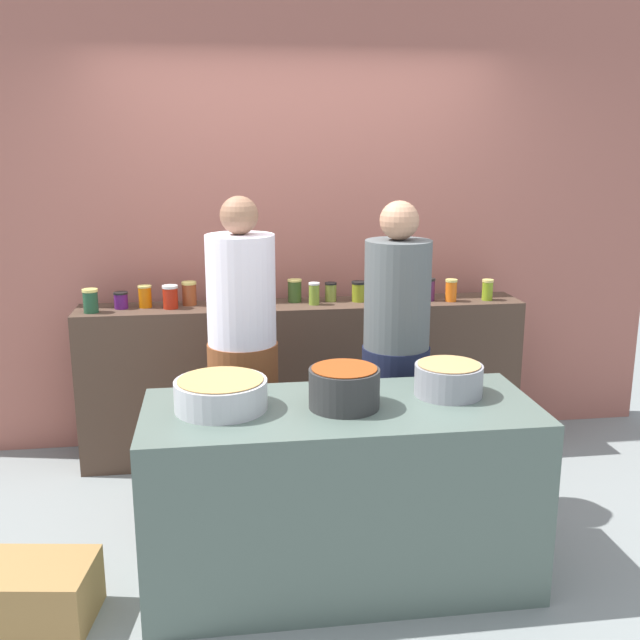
{
  "coord_description": "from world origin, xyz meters",
  "views": [
    {
      "loc": [
        -0.5,
        -3.25,
        1.94
      ],
      "look_at": [
        0.0,
        0.35,
        1.05
      ],
      "focal_mm": 41.35,
      "sensor_mm": 36.0,
      "label": 1
    }
  ],
  "objects_px": {
    "cook_in_cap": "(395,375)",
    "bread_crate": "(34,594)",
    "preserve_jar_12": "(429,289)",
    "preserve_jar_4": "(189,293)",
    "preserve_jar_0": "(91,301)",
    "preserve_jar_2": "(145,296)",
    "preserve_jar_6": "(251,296)",
    "cooking_pot_left": "(221,394)",
    "preserve_jar_5": "(217,297)",
    "preserve_jar_8": "(314,294)",
    "preserve_jar_7": "(295,291)",
    "preserve_jar_11": "(404,291)",
    "preserve_jar_10": "(359,291)",
    "preserve_jar_14": "(487,290)",
    "cooking_pot_right": "(448,379)",
    "preserve_jar_9": "(331,292)",
    "cooking_pot_center": "(344,388)",
    "cook_with_tongs": "(243,373)",
    "preserve_jar_3": "(170,297)",
    "preserve_jar_1": "(121,300)",
    "preserve_jar_13": "(451,290)"
  },
  "relations": [
    {
      "from": "preserve_jar_1",
      "to": "bread_crate",
      "type": "bearing_deg",
      "value": -98.02
    },
    {
      "from": "preserve_jar_10",
      "to": "preserve_jar_0",
      "type": "bearing_deg",
      "value": -176.96
    },
    {
      "from": "preserve_jar_4",
      "to": "cook_in_cap",
      "type": "xyz_separation_m",
      "value": [
        1.07,
        -0.84,
        -0.3
      ]
    },
    {
      "from": "preserve_jar_4",
      "to": "bread_crate",
      "type": "xyz_separation_m",
      "value": [
        -0.62,
        -1.6,
        -0.92
      ]
    },
    {
      "from": "preserve_jar_9",
      "to": "preserve_jar_11",
      "type": "bearing_deg",
      "value": -10.48
    },
    {
      "from": "cooking_pot_left",
      "to": "bread_crate",
      "type": "distance_m",
      "value": 1.11
    },
    {
      "from": "preserve_jar_6",
      "to": "preserve_jar_11",
      "type": "height_order",
      "value": "preserve_jar_11"
    },
    {
      "from": "preserve_jar_6",
      "to": "preserve_jar_1",
      "type": "bearing_deg",
      "value": 179.13
    },
    {
      "from": "preserve_jar_3",
      "to": "cooking_pot_left",
      "type": "xyz_separation_m",
      "value": [
        0.28,
        -1.34,
        -0.15
      ]
    },
    {
      "from": "preserve_jar_14",
      "to": "preserve_jar_13",
      "type": "bearing_deg",
      "value": -179.55
    },
    {
      "from": "preserve_jar_7",
      "to": "cooking_pot_right",
      "type": "height_order",
      "value": "preserve_jar_7"
    },
    {
      "from": "preserve_jar_14",
      "to": "cooking_pot_center",
      "type": "xyz_separation_m",
      "value": [
        -1.14,
        -1.35,
        -0.13
      ]
    },
    {
      "from": "preserve_jar_14",
      "to": "cooking_pot_right",
      "type": "xyz_separation_m",
      "value": [
        -0.65,
        -1.26,
        -0.14
      ]
    },
    {
      "from": "preserve_jar_13",
      "to": "cooking_pot_left",
      "type": "bearing_deg",
      "value": -137.55
    },
    {
      "from": "preserve_jar_7",
      "to": "cooking_pot_left",
      "type": "distance_m",
      "value": 1.5
    },
    {
      "from": "preserve_jar_14",
      "to": "cooking_pot_left",
      "type": "distance_m",
      "value": 2.11
    },
    {
      "from": "preserve_jar_7",
      "to": "cooking_pot_center",
      "type": "relative_size",
      "value": 0.46
    },
    {
      "from": "preserve_jar_4",
      "to": "preserve_jar_3",
      "type": "bearing_deg",
      "value": -143.33
    },
    {
      "from": "cook_in_cap",
      "to": "preserve_jar_12",
      "type": "bearing_deg",
      "value": 62.71
    },
    {
      "from": "preserve_jar_5",
      "to": "preserve_jar_8",
      "type": "height_order",
      "value": "preserve_jar_5"
    },
    {
      "from": "preserve_jar_3",
      "to": "bread_crate",
      "type": "height_order",
      "value": "preserve_jar_3"
    },
    {
      "from": "cooking_pot_left",
      "to": "cook_in_cap",
      "type": "height_order",
      "value": "cook_in_cap"
    },
    {
      "from": "preserve_jar_4",
      "to": "cooking_pot_left",
      "type": "bearing_deg",
      "value": -83.13
    },
    {
      "from": "preserve_jar_3",
      "to": "preserve_jar_5",
      "type": "bearing_deg",
      "value": -6.55
    },
    {
      "from": "preserve_jar_5",
      "to": "preserve_jar_8",
      "type": "distance_m",
      "value": 0.58
    },
    {
      "from": "cooking_pot_center",
      "to": "cook_with_tongs",
      "type": "bearing_deg",
      "value": 118.22
    },
    {
      "from": "preserve_jar_11",
      "to": "preserve_jar_10",
      "type": "bearing_deg",
      "value": 168.31
    },
    {
      "from": "cook_in_cap",
      "to": "bread_crate",
      "type": "distance_m",
      "value": 1.95
    },
    {
      "from": "preserve_jar_7",
      "to": "preserve_jar_9",
      "type": "bearing_deg",
      "value": -4.58
    },
    {
      "from": "preserve_jar_2",
      "to": "preserve_jar_12",
      "type": "xyz_separation_m",
      "value": [
        1.72,
        -0.05,
        0.0
      ]
    },
    {
      "from": "preserve_jar_2",
      "to": "preserve_jar_12",
      "type": "bearing_deg",
      "value": -1.67
    },
    {
      "from": "preserve_jar_6",
      "to": "preserve_jar_13",
      "type": "height_order",
      "value": "preserve_jar_13"
    },
    {
      "from": "preserve_jar_1",
      "to": "preserve_jar_4",
      "type": "height_order",
      "value": "preserve_jar_4"
    },
    {
      "from": "preserve_jar_11",
      "to": "preserve_jar_6",
      "type": "bearing_deg",
      "value": 177.3
    },
    {
      "from": "preserve_jar_4",
      "to": "preserve_jar_11",
      "type": "xyz_separation_m",
      "value": [
        1.3,
        -0.1,
        -0.0
      ]
    },
    {
      "from": "preserve_jar_0",
      "to": "preserve_jar_2",
      "type": "height_order",
      "value": "preserve_jar_0"
    },
    {
      "from": "preserve_jar_2",
      "to": "preserve_jar_11",
      "type": "bearing_deg",
      "value": -2.51
    },
    {
      "from": "cook_with_tongs",
      "to": "preserve_jar_14",
      "type": "bearing_deg",
      "value": 21.33
    },
    {
      "from": "preserve_jar_6",
      "to": "preserve_jar_11",
      "type": "relative_size",
      "value": 0.81
    },
    {
      "from": "preserve_jar_0",
      "to": "cook_in_cap",
      "type": "relative_size",
      "value": 0.08
    },
    {
      "from": "preserve_jar_6",
      "to": "cook_with_tongs",
      "type": "xyz_separation_m",
      "value": [
        -0.08,
        -0.66,
        -0.27
      ]
    },
    {
      "from": "preserve_jar_12",
      "to": "preserve_jar_4",
      "type": "bearing_deg",
      "value": 176.88
    },
    {
      "from": "preserve_jar_5",
      "to": "preserve_jar_12",
      "type": "bearing_deg",
      "value": 1.37
    },
    {
      "from": "preserve_jar_8",
      "to": "preserve_jar_13",
      "type": "relative_size",
      "value": 0.98
    },
    {
      "from": "preserve_jar_6",
      "to": "bread_crate",
      "type": "height_order",
      "value": "preserve_jar_6"
    },
    {
      "from": "preserve_jar_2",
      "to": "preserve_jar_10",
      "type": "distance_m",
      "value": 1.29
    },
    {
      "from": "cooking_pot_right",
      "to": "preserve_jar_12",
      "type": "bearing_deg",
      "value": 77.7
    },
    {
      "from": "cooking_pot_left",
      "to": "preserve_jar_5",
      "type": "bearing_deg",
      "value": 90.39
    },
    {
      "from": "preserve_jar_0",
      "to": "preserve_jar_7",
      "type": "distance_m",
      "value": 1.2
    },
    {
      "from": "preserve_jar_10",
      "to": "bread_crate",
      "type": "xyz_separation_m",
      "value": [
        -1.65,
        -1.56,
        -0.91
      ]
    }
  ]
}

